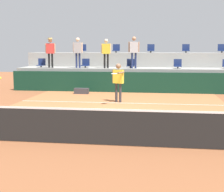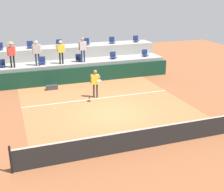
{
  "view_description": "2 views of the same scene",
  "coord_description": "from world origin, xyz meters",
  "px_view_note": "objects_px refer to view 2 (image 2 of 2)",
  "views": [
    {
      "loc": [
        1.63,
        -11.85,
        2.37
      ],
      "look_at": [
        0.11,
        -1.05,
        0.81
      ],
      "focal_mm": 53.52,
      "sensor_mm": 36.0,
      "label": 1
    },
    {
      "loc": [
        -4.93,
        -13.67,
        6.05
      ],
      "look_at": [
        -0.17,
        -0.39,
        1.1
      ],
      "focal_mm": 47.82,
      "sensor_mm": 36.0,
      "label": 2
    }
  ],
  "objects_px": {
    "stadium_chair_lower_right": "(113,56)",
    "equipment_bag": "(52,87)",
    "stadium_chair_upper_right": "(112,41)",
    "spectator_with_hat": "(11,52)",
    "stadium_chair_upper_left": "(30,45)",
    "stadium_chair_lower_far_right": "(145,54)",
    "stadium_chair_upper_mid_right": "(87,42)",
    "spectator_in_grey": "(37,51)",
    "stadium_chair_upper_far_left": "(0,47)",
    "stadium_chair_lower_center": "(79,58)",
    "tennis_ball": "(55,109)",
    "stadium_chair_lower_far_left": "(2,64)",
    "spectator_leaning_on_rail": "(61,50)",
    "stadium_chair_upper_far_right": "(136,39)",
    "stadium_chair_lower_left": "(42,61)",
    "spectator_in_white": "(83,47)",
    "stadium_chair_upper_mid_left": "(59,44)",
    "tennis_player": "(95,81)"
  },
  "relations": [
    {
      "from": "stadium_chair_lower_center",
      "to": "stadium_chair_upper_far_right",
      "type": "height_order",
      "value": "stadium_chair_upper_far_right"
    },
    {
      "from": "spectator_in_white",
      "to": "stadium_chair_lower_center",
      "type": "bearing_deg",
      "value": 119.13
    },
    {
      "from": "spectator_leaning_on_rail",
      "to": "spectator_in_white",
      "type": "xyz_separation_m",
      "value": [
        1.56,
        -0.0,
        0.09
      ]
    },
    {
      "from": "stadium_chair_lower_far_right",
      "to": "stadium_chair_upper_mid_right",
      "type": "relative_size",
      "value": 1.0
    },
    {
      "from": "stadium_chair_lower_far_right",
      "to": "spectator_with_hat",
      "type": "relative_size",
      "value": 0.3
    },
    {
      "from": "stadium_chair_lower_far_left",
      "to": "stadium_chair_upper_left",
      "type": "height_order",
      "value": "stadium_chair_upper_left"
    },
    {
      "from": "stadium_chair_upper_mid_right",
      "to": "spectator_in_grey",
      "type": "bearing_deg",
      "value": -151.83
    },
    {
      "from": "stadium_chair_lower_left",
      "to": "equipment_bag",
      "type": "relative_size",
      "value": 0.68
    },
    {
      "from": "tennis_player",
      "to": "stadium_chair_lower_far_right",
      "type": "bearing_deg",
      "value": 40.27
    },
    {
      "from": "spectator_in_white",
      "to": "tennis_ball",
      "type": "relative_size",
      "value": 25.92
    },
    {
      "from": "tennis_ball",
      "to": "spectator_in_grey",
      "type": "bearing_deg",
      "value": 88.07
    },
    {
      "from": "stadium_chair_upper_far_left",
      "to": "spectator_leaning_on_rail",
      "type": "relative_size",
      "value": 0.32
    },
    {
      "from": "stadium_chair_lower_far_right",
      "to": "stadium_chair_upper_right",
      "type": "distance_m",
      "value": 2.89
    },
    {
      "from": "stadium_chair_lower_right",
      "to": "tennis_player",
      "type": "bearing_deg",
      "value": -121.21
    },
    {
      "from": "tennis_player",
      "to": "spectator_in_white",
      "type": "xyz_separation_m",
      "value": [
        0.36,
        4.24,
        1.27
      ]
    },
    {
      "from": "stadium_chair_lower_left",
      "to": "spectator_leaning_on_rail",
      "type": "relative_size",
      "value": 0.32
    },
    {
      "from": "stadium_chair_lower_left",
      "to": "equipment_bag",
      "type": "distance_m",
      "value": 2.53
    },
    {
      "from": "tennis_ball",
      "to": "stadium_chair_lower_right",
      "type": "bearing_deg",
      "value": 57.42
    },
    {
      "from": "stadium_chair_upper_mid_left",
      "to": "spectator_in_grey",
      "type": "xyz_separation_m",
      "value": [
        -1.92,
        -2.18,
        -0.03
      ]
    },
    {
      "from": "stadium_chair_upper_mid_right",
      "to": "spectator_with_hat",
      "type": "height_order",
      "value": "spectator_with_hat"
    },
    {
      "from": "stadium_chair_upper_far_right",
      "to": "stadium_chair_lower_left",
      "type": "bearing_deg",
      "value": -167.24
    },
    {
      "from": "stadium_chair_lower_far_left",
      "to": "stadium_chair_upper_left",
      "type": "distance_m",
      "value": 2.89
    },
    {
      "from": "stadium_chair_lower_far_right",
      "to": "stadium_chair_upper_far_right",
      "type": "relative_size",
      "value": 1.0
    },
    {
      "from": "stadium_chair_lower_center",
      "to": "spectator_with_hat",
      "type": "xyz_separation_m",
      "value": [
        -4.61,
        -0.38,
        0.84
      ]
    },
    {
      "from": "stadium_chair_lower_far_right",
      "to": "tennis_player",
      "type": "distance_m",
      "value": 7.16
    },
    {
      "from": "stadium_chair_upper_far_right",
      "to": "spectator_leaning_on_rail",
      "type": "relative_size",
      "value": 0.32
    },
    {
      "from": "stadium_chair_upper_left",
      "to": "spectator_with_hat",
      "type": "relative_size",
      "value": 0.3
    },
    {
      "from": "stadium_chair_lower_right",
      "to": "stadium_chair_lower_far_left",
      "type": "bearing_deg",
      "value": 180.0
    },
    {
      "from": "stadium_chair_upper_left",
      "to": "spectator_leaning_on_rail",
      "type": "relative_size",
      "value": 0.32
    },
    {
      "from": "stadium_chair_upper_far_right",
      "to": "equipment_bag",
      "type": "bearing_deg",
      "value": -152.88
    },
    {
      "from": "spectator_in_white",
      "to": "equipment_bag",
      "type": "distance_m",
      "value": 3.81
    },
    {
      "from": "stadium_chair_lower_far_right",
      "to": "stadium_chair_upper_far_left",
      "type": "distance_m",
      "value": 10.82
    },
    {
      "from": "stadium_chair_lower_far_left",
      "to": "spectator_in_white",
      "type": "height_order",
      "value": "spectator_in_white"
    },
    {
      "from": "stadium_chair_lower_far_right",
      "to": "tennis_ball",
      "type": "relative_size",
      "value": 7.65
    },
    {
      "from": "stadium_chair_upper_far_right",
      "to": "equipment_bag",
      "type": "height_order",
      "value": "stadium_chair_upper_far_right"
    },
    {
      "from": "tennis_ball",
      "to": "spectator_with_hat",
      "type": "bearing_deg",
      "value": 98.46
    },
    {
      "from": "stadium_chair_lower_far_left",
      "to": "stadium_chair_upper_far_right",
      "type": "relative_size",
      "value": 1.0
    },
    {
      "from": "stadium_chair_upper_far_right",
      "to": "spectator_with_hat",
      "type": "relative_size",
      "value": 0.3
    },
    {
      "from": "stadium_chair_upper_far_left",
      "to": "spectator_with_hat",
      "type": "height_order",
      "value": "spectator_with_hat"
    },
    {
      "from": "stadium_chair_upper_left",
      "to": "stadium_chair_lower_far_right",
      "type": "bearing_deg",
      "value": -11.92
    },
    {
      "from": "stadium_chair_lower_right",
      "to": "equipment_bag",
      "type": "bearing_deg",
      "value": -156.94
    },
    {
      "from": "spectator_leaning_on_rail",
      "to": "stadium_chair_upper_left",
      "type": "bearing_deg",
      "value": 130.54
    },
    {
      "from": "stadium_chair_upper_right",
      "to": "spectator_with_hat",
      "type": "xyz_separation_m",
      "value": [
        -7.82,
        -2.18,
        -0.01
      ]
    },
    {
      "from": "spectator_with_hat",
      "to": "spectator_in_grey",
      "type": "bearing_deg",
      "value": -0.0
    },
    {
      "from": "stadium_chair_lower_right",
      "to": "stadium_chair_upper_far_left",
      "type": "distance_m",
      "value": 8.23
    },
    {
      "from": "spectator_with_hat",
      "to": "tennis_player",
      "type": "bearing_deg",
      "value": -43.52
    },
    {
      "from": "stadium_chair_upper_mid_left",
      "to": "equipment_bag",
      "type": "xyz_separation_m",
      "value": [
        -1.32,
        -3.94,
        -2.16
      ]
    },
    {
      "from": "stadium_chair_lower_far_right",
      "to": "spectator_leaning_on_rail",
      "type": "bearing_deg",
      "value": -176.7
    },
    {
      "from": "stadium_chair_lower_far_left",
      "to": "stadium_chair_lower_right",
      "type": "relative_size",
      "value": 1.0
    },
    {
      "from": "stadium_chair_upper_far_right",
      "to": "spectator_leaning_on_rail",
      "type": "height_order",
      "value": "spectator_leaning_on_rail"
    }
  ]
}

